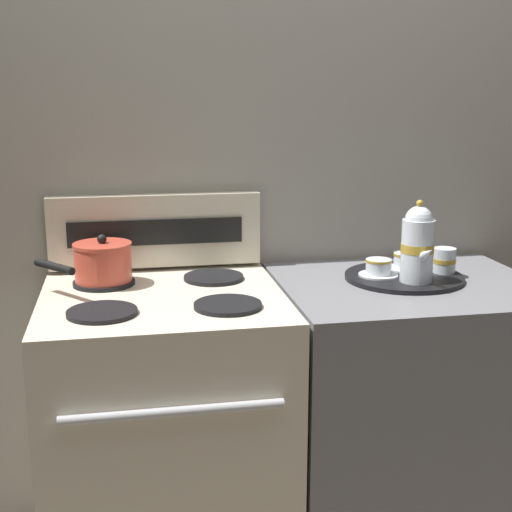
# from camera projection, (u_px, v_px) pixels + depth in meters

# --- Properties ---
(wall_back) EXTENTS (6.00, 0.05, 2.20)m
(wall_back) POSITION_uv_depth(u_px,v_px,m) (274.00, 196.00, 2.35)
(wall_back) COLOR #9E998E
(wall_back) RESTS_ON ground
(stove) EXTENTS (0.68, 0.68, 0.89)m
(stove) POSITION_uv_depth(u_px,v_px,m) (167.00, 438.00, 2.10)
(stove) COLOR beige
(stove) RESTS_ON ground
(control_panel) EXTENTS (0.67, 0.05, 0.23)m
(control_panel) POSITION_uv_depth(u_px,v_px,m) (156.00, 231.00, 2.26)
(control_panel) COLOR beige
(control_panel) RESTS_ON stove
(side_counter) EXTENTS (0.78, 0.65, 0.88)m
(side_counter) POSITION_uv_depth(u_px,v_px,m) (403.00, 418.00, 2.23)
(side_counter) COLOR slate
(side_counter) RESTS_ON ground
(saucepan) EXTENTS (0.28, 0.26, 0.14)m
(saucepan) POSITION_uv_depth(u_px,v_px,m) (102.00, 262.00, 2.09)
(saucepan) COLOR #D14C38
(saucepan) RESTS_ON stove
(serving_tray) EXTENTS (0.36, 0.36, 0.01)m
(serving_tray) POSITION_uv_depth(u_px,v_px,m) (404.00, 277.00, 2.17)
(serving_tray) COLOR black
(serving_tray) RESTS_ON side_counter
(teapot) EXTENTS (0.10, 0.15, 0.24)m
(teapot) POSITION_uv_depth(u_px,v_px,m) (418.00, 244.00, 2.06)
(teapot) COLOR silver
(teapot) RESTS_ON serving_tray
(teacup_left) EXTENTS (0.12, 0.12, 0.05)m
(teacup_left) POSITION_uv_depth(u_px,v_px,m) (406.00, 261.00, 2.23)
(teacup_left) COLOR silver
(teacup_left) RESTS_ON serving_tray
(teacup_right) EXTENTS (0.12, 0.12, 0.05)m
(teacup_right) POSITION_uv_depth(u_px,v_px,m) (379.00, 268.00, 2.15)
(teacup_right) COLOR silver
(teacup_right) RESTS_ON serving_tray
(creamer_jug) EXTENTS (0.07, 0.07, 0.08)m
(creamer_jug) POSITION_uv_depth(u_px,v_px,m) (444.00, 260.00, 2.18)
(creamer_jug) COLOR silver
(creamer_jug) RESTS_ON serving_tray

